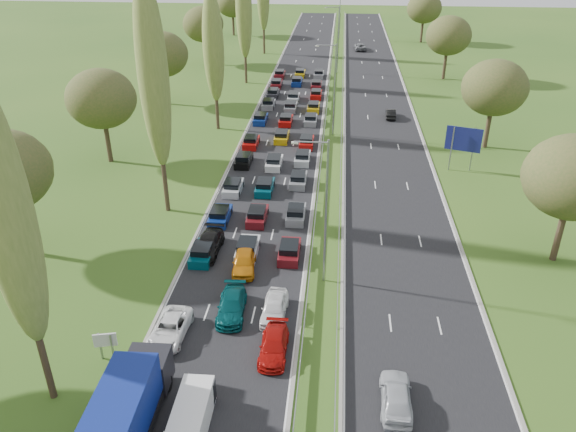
% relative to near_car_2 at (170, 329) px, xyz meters
% --- Properties ---
extents(ground, '(260.00, 260.00, 0.00)m').
position_rel_near_car_2_xyz_m(ground, '(10.40, 44.92, -0.70)').
color(ground, '#2E5319').
rests_on(ground, ground).
extents(near_carriageway, '(10.50, 215.00, 0.04)m').
position_rel_near_car_2_xyz_m(near_carriageway, '(3.65, 47.42, -0.70)').
color(near_carriageway, black).
rests_on(near_carriageway, ground).
extents(far_carriageway, '(10.50, 215.00, 0.04)m').
position_rel_near_car_2_xyz_m(far_carriageway, '(17.15, 47.42, -0.70)').
color(far_carriageway, black).
rests_on(far_carriageway, ground).
extents(central_reservation, '(2.36, 215.00, 0.32)m').
position_rel_near_car_2_xyz_m(central_reservation, '(10.40, 47.42, -0.15)').
color(central_reservation, gray).
rests_on(central_reservation, ground).
extents(lamp_columns, '(0.18, 140.18, 12.00)m').
position_rel_near_car_2_xyz_m(lamp_columns, '(10.40, 42.92, 5.30)').
color(lamp_columns, gray).
rests_on(lamp_columns, ground).
extents(poplar_row, '(2.80, 127.80, 22.44)m').
position_rel_near_car_2_xyz_m(poplar_row, '(-5.60, 33.09, 11.69)').
color(poplar_row, '#2D2116').
rests_on(poplar_row, ground).
extents(woodland_left, '(8.00, 166.00, 11.10)m').
position_rel_near_car_2_xyz_m(woodland_left, '(-16.10, 27.55, 6.98)').
color(woodland_left, '#2D2116').
rests_on(woodland_left, ground).
extents(woodland_right, '(8.00, 153.00, 11.10)m').
position_rel_near_car_2_xyz_m(woodland_right, '(29.90, 31.59, 6.98)').
color(woodland_right, '#2D2116').
rests_on(woodland_right, ground).
extents(traffic_queue_fill, '(9.13, 68.11, 0.80)m').
position_rel_near_car_2_xyz_m(traffic_queue_fill, '(3.64, 42.53, -0.26)').
color(traffic_queue_fill, '#053F4C').
rests_on(traffic_queue_fill, ground).
extents(near_car_2, '(2.47, 4.97, 1.35)m').
position_rel_near_car_2_xyz_m(near_car_2, '(0.00, 0.00, 0.00)').
color(near_car_2, white).
rests_on(near_car_2, near_carriageway).
extents(near_car_3, '(2.30, 5.27, 1.51)m').
position_rel_near_car_2_xyz_m(near_car_3, '(0.20, 11.33, 0.08)').
color(near_car_3, black).
rests_on(near_car_3, near_carriageway).
extents(near_car_7, '(2.26, 4.97, 1.41)m').
position_rel_near_car_2_xyz_m(near_car_7, '(3.81, 2.95, 0.03)').
color(near_car_7, '#044043').
rests_on(near_car_7, near_carriageway).
extents(near_car_8, '(2.22, 4.71, 1.56)m').
position_rel_near_car_2_xyz_m(near_car_8, '(3.77, 8.93, 0.10)').
color(near_car_8, '#BC6E0C').
rests_on(near_car_8, near_carriageway).
extents(near_car_11, '(1.83, 4.49, 1.30)m').
position_rel_near_car_2_xyz_m(near_car_11, '(7.39, -1.03, -0.03)').
color(near_car_11, '#A00D09').
rests_on(near_car_11, near_carriageway).
extents(near_car_12, '(1.90, 4.43, 1.49)m').
position_rel_near_car_2_xyz_m(near_car_12, '(6.97, 2.98, 0.07)').
color(near_car_12, silver).
rests_on(near_car_12, near_carriageway).
extents(far_car_0, '(1.97, 4.65, 1.57)m').
position_rel_near_car_2_xyz_m(far_car_0, '(15.15, -4.95, 0.11)').
color(far_car_0, '#AEB2B8').
rests_on(far_car_0, far_carriageway).
extents(far_car_1, '(1.51, 4.01, 1.31)m').
position_rel_near_car_2_xyz_m(far_car_1, '(18.69, 50.95, -0.02)').
color(far_car_1, black).
rests_on(far_car_1, far_carriageway).
extents(far_car_2, '(2.71, 5.37, 1.46)m').
position_rel_near_car_2_xyz_m(far_car_2, '(15.28, 99.45, 0.05)').
color(far_car_2, slate).
rests_on(far_car_2, far_carriageway).
extents(blue_lorry, '(2.57, 9.24, 3.90)m').
position_rel_near_car_2_xyz_m(blue_lorry, '(0.16, -8.53, 1.32)').
color(blue_lorry, black).
rests_on(blue_lorry, near_carriageway).
extents(white_van_rear, '(1.84, 4.69, 1.89)m').
position_rel_near_car_2_xyz_m(white_van_rear, '(3.47, -7.46, 0.27)').
color(white_van_rear, silver).
rests_on(white_van_rear, near_carriageway).
extents(info_sign, '(1.48, 0.46, 2.10)m').
position_rel_near_car_2_xyz_m(info_sign, '(-3.50, -2.57, 0.67)').
color(info_sign, gray).
rests_on(info_sign, ground).
extents(direction_sign, '(3.82, 1.37, 5.20)m').
position_rel_near_car_2_xyz_m(direction_sign, '(25.30, 31.96, 2.87)').
color(direction_sign, gray).
rests_on(direction_sign, ground).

